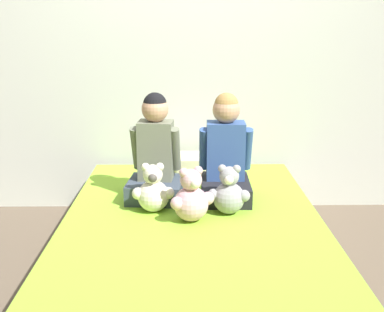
{
  "coord_description": "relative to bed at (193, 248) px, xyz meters",
  "views": [
    {
      "loc": [
        -0.04,
        -2.44,
        1.4
      ],
      "look_at": [
        0.0,
        0.24,
        0.65
      ],
      "focal_mm": 45.0,
      "sensor_mm": 36.0,
      "label": 1
    }
  ],
  "objects": [
    {
      "name": "ground_plane",
      "position": [
        0.0,
        0.0,
        -0.18
      ],
      "size": [
        14.0,
        14.0,
        0.0
      ],
      "primitive_type": "plane",
      "color": "brown"
    },
    {
      "name": "wall_behind_bed",
      "position": [
        0.0,
        1.14,
        1.07
      ],
      "size": [
        8.0,
        0.06,
        2.5
      ],
      "color": "beige",
      "rests_on": "ground_plane"
    },
    {
      "name": "bed",
      "position": [
        0.0,
        0.0,
        0.0
      ],
      "size": [
        1.42,
        2.03,
        0.37
      ],
      "color": "brown",
      "rests_on": "ground_plane"
    },
    {
      "name": "child_on_left",
      "position": [
        -0.22,
        0.31,
        0.45
      ],
      "size": [
        0.35,
        0.34,
        0.64
      ],
      "rotation": [
        0.0,
        0.0,
        -0.09
      ],
      "color": "#384251",
      "rests_on": "bed"
    },
    {
      "name": "child_on_right",
      "position": [
        0.2,
        0.32,
        0.44
      ],
      "size": [
        0.32,
        0.39,
        0.63
      ],
      "rotation": [
        0.0,
        0.0,
        -0.02
      ],
      "color": "black",
      "rests_on": "bed"
    },
    {
      "name": "teddy_bear_held_by_left_child",
      "position": [
        -0.22,
        0.09,
        0.31
      ],
      "size": [
        0.24,
        0.18,
        0.28
      ],
      "rotation": [
        0.0,
        0.0,
        0.03
      ],
      "color": "silver",
      "rests_on": "bed"
    },
    {
      "name": "teddy_bear_held_by_right_child",
      "position": [
        0.2,
        0.05,
        0.3
      ],
      "size": [
        0.23,
        0.18,
        0.28
      ],
      "rotation": [
        0.0,
        0.0,
        -0.12
      ],
      "color": "#939399",
      "rests_on": "bed"
    },
    {
      "name": "teddy_bear_between_children",
      "position": [
        -0.01,
        -0.05,
        0.31
      ],
      "size": [
        0.23,
        0.19,
        0.3
      ],
      "rotation": [
        0.0,
        0.0,
        0.42
      ],
      "color": "#DBA3B2",
      "rests_on": "bed"
    },
    {
      "name": "pillow_at_headboard",
      "position": [
        0.0,
        0.85,
        0.24
      ],
      "size": [
        0.48,
        0.27,
        0.11
      ],
      "color": "beige",
      "rests_on": "bed"
    }
  ]
}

